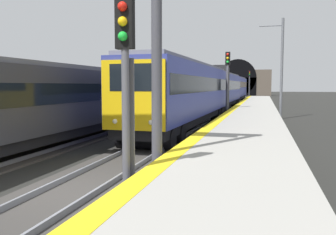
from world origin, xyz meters
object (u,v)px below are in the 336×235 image
object	(u,v)px
train_adjacent_platform	(132,95)
railway_signal_mid	(227,79)
train_main_approaching	(221,89)
catenary_mast_near	(281,68)
railway_signal_near	(126,85)
railway_signal_far	(249,82)

from	to	relation	value
train_adjacent_platform	railway_signal_mid	distance (m)	8.04
train_main_approaching	catenary_mast_near	size ratio (longest dim) A/B	6.86
train_main_approaching	railway_signal_near	size ratio (longest dim) A/B	12.37
train_main_approaching	railway_signal_far	size ratio (longest dim) A/B	9.85
train_main_approaching	catenary_mast_near	xyz separation A→B (m)	(-10.11, -6.12, 1.86)
train_adjacent_platform	railway_signal_near	bearing A→B (deg)	20.58
train_main_approaching	train_adjacent_platform	bearing A→B (deg)	-13.44
train_main_approaching	railway_signal_near	xyz separation A→B (m)	(-34.63, -1.90, 0.42)
train_adjacent_platform	railway_signal_far	size ratio (longest dim) A/B	6.95
railway_signal_far	railway_signal_near	bearing A→B (deg)	0.00
train_main_approaching	railway_signal_near	bearing A→B (deg)	4.49
railway_signal_far	railway_signal_mid	bearing A→B (deg)	0.00
railway_signal_near	railway_signal_far	size ratio (longest dim) A/B	0.80
train_main_approaching	train_adjacent_platform	distance (m)	17.61
railway_signal_mid	railway_signal_near	bearing A→B (deg)	0.00
train_main_approaching	catenary_mast_near	world-z (taller)	catenary_mast_near
train_main_approaching	railway_signal_mid	xyz separation A→B (m)	(-12.29, -1.90, 0.90)
train_main_approaching	railway_signal_far	bearing A→B (deg)	178.16
train_adjacent_platform	railway_signal_mid	bearing A→B (deg)	127.15
railway_signal_near	railway_signal_mid	bearing A→B (deg)	-180.00
railway_signal_far	catenary_mast_near	bearing A→B (deg)	5.43
railway_signal_mid	railway_signal_far	size ratio (longest dim) A/B	0.94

